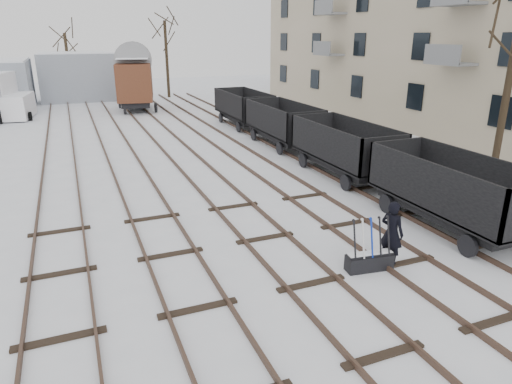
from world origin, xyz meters
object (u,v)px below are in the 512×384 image
freight_wagon_a (450,201)px  box_van_wagon (135,80)px  ground_frame (369,260)px  worker (392,233)px  panel_van (18,106)px

freight_wagon_a → box_van_wagon: 29.86m
ground_frame → freight_wagon_a: (4.15, 1.45, 0.63)m
worker → box_van_wagon: bearing=-17.5°
ground_frame → panel_van: panel_van is taller
panel_van → freight_wagon_a: bearing=-54.7°
freight_wagon_a → box_van_wagon: box_van_wagon is taller
ground_frame → panel_van: bearing=116.9°
ground_frame → panel_van: size_ratio=0.34×
worker → panel_van: (-11.41, 29.84, 0.03)m
ground_frame → box_van_wagon: 30.81m
worker → ground_frame: bearing=75.5°
worker → freight_wagon_a: size_ratio=0.32×
worker → box_van_wagon: box_van_wagon is taller
box_van_wagon → panel_van: (-8.96, -0.74, -1.57)m
freight_wagon_a → panel_van: bearing=117.5°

